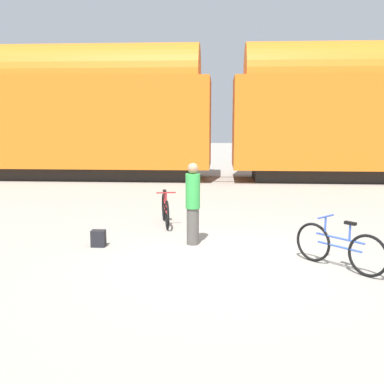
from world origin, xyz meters
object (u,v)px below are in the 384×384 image
object	(u,v)px
freight_train	(222,109)
person_in_green	(193,203)
bicycle_maroon	(165,210)
backpack	(98,238)
bicycle_blue	(339,247)

from	to	relation	value
freight_train	person_in_green	bearing A→B (deg)	-93.42
bicycle_maroon	person_in_green	xyz separation A→B (m)	(0.78, -1.72, 0.50)
backpack	bicycle_blue	bearing A→B (deg)	-13.34
freight_train	person_in_green	world-z (taller)	freight_train
backpack	bicycle_maroon	bearing A→B (deg)	60.74
freight_train	bicycle_maroon	world-z (taller)	freight_train
bicycle_blue	backpack	bearing A→B (deg)	166.66
bicycle_blue	person_in_green	size ratio (longest dim) A/B	0.78
freight_train	backpack	xyz separation A→B (m)	(-2.52, -10.43, -2.82)
freight_train	bicycle_blue	bearing A→B (deg)	-80.03
person_in_green	freight_train	bearing A→B (deg)	154.18
bicycle_blue	person_in_green	xyz separation A→B (m)	(-2.63, 1.38, 0.49)
freight_train	bicycle_maroon	size ratio (longest dim) A/B	14.15
bicycle_blue	bicycle_maroon	bearing A→B (deg)	137.78
person_in_green	bicycle_blue	bearing A→B (deg)	39.94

